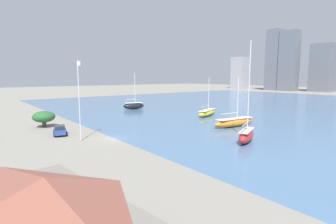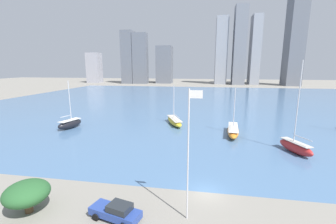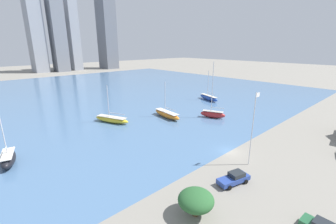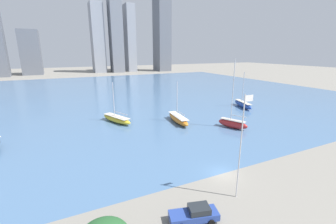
{
  "view_description": "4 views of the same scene",
  "coord_description": "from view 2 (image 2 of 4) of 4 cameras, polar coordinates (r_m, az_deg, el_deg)",
  "views": [
    {
      "loc": [
        38.73,
        -19.32,
        10.16
      ],
      "look_at": [
        -3.68,
        14.2,
        2.85
      ],
      "focal_mm": 28.0,
      "sensor_mm": 36.0,
      "label": 1
    },
    {
      "loc": [
        -0.46,
        -24.34,
        14.48
      ],
      "look_at": [
        -7.53,
        17.63,
        5.86
      ],
      "focal_mm": 24.0,
      "sensor_mm": 36.0,
      "label": 2
    },
    {
      "loc": [
        -35.36,
        -20.92,
        19.63
      ],
      "look_at": [
        -1.11,
        16.29,
        4.64
      ],
      "focal_mm": 24.0,
      "sensor_mm": 36.0,
      "label": 3
    },
    {
      "loc": [
        -19.49,
        -22.69,
        17.08
      ],
      "look_at": [
        -0.4,
        17.29,
        5.04
      ],
      "focal_mm": 24.0,
      "sensor_mm": 36.0,
      "label": 4
    }
  ],
  "objects": [
    {
      "name": "sailboat_red",
      "position": [
        44.38,
        29.64,
        -7.61
      ],
      "size": [
        4.49,
        7.14,
        15.56
      ],
      "rotation": [
        0.0,
        0.0,
        0.42
      ],
      "color": "#B72828",
      "rests_on": "harbor_water"
    },
    {
      "name": "parked_pickup_blue",
      "position": [
        24.06,
        -13.02,
        -23.39
      ],
      "size": [
        5.38,
        3.05,
        1.72
      ],
      "rotation": [
        0.0,
        0.0,
        -1.83
      ],
      "color": "#284293",
      "rests_on": "ground_plane"
    },
    {
      "name": "ground_plane",
      "position": [
        28.33,
        9.69,
        -19.48
      ],
      "size": [
        500.0,
        500.0,
        0.0
      ],
      "primitive_type": "plane",
      "color": "gray"
    },
    {
      "name": "harbor_water",
      "position": [
        95.44,
        9.73,
        2.56
      ],
      "size": [
        180.0,
        140.0,
        0.0
      ],
      "color": "#4C7099",
      "rests_on": "ground_plane"
    },
    {
      "name": "sailboat_yellow",
      "position": [
        57.3,
        1.65,
        -2.31
      ],
      "size": [
        6.18,
        10.48,
        9.9
      ],
      "rotation": [
        0.0,
        0.0,
        0.4
      ],
      "color": "yellow",
      "rests_on": "harbor_water"
    },
    {
      "name": "distant_city_skyline",
      "position": [
        194.64,
        10.5,
        14.71
      ],
      "size": [
        177.08,
        24.96,
        68.99
      ],
      "color": "#9E9EA8",
      "rests_on": "ground_plane"
    },
    {
      "name": "sailboat_orange",
      "position": [
        50.72,
        16.19,
        -4.52
      ],
      "size": [
        3.4,
        10.97,
        10.06
      ],
      "rotation": [
        0.0,
        0.0,
        -0.1
      ],
      "color": "orange",
      "rests_on": "harbor_water"
    },
    {
      "name": "sailboat_black",
      "position": [
        58.46,
        -23.63,
        -2.75
      ],
      "size": [
        3.85,
        6.99,
        11.3
      ],
      "rotation": [
        0.0,
        0.0,
        -0.26
      ],
      "color": "black",
      "rests_on": "harbor_water"
    },
    {
      "name": "yard_shrub",
      "position": [
        27.65,
        -32.21,
        -17.04
      ],
      "size": [
        4.32,
        4.32,
        3.27
      ],
      "color": "#4C3823",
      "rests_on": "ground_plane"
    },
    {
      "name": "flag_pole",
      "position": [
        20.89,
        5.27,
        -10.12
      ],
      "size": [
        1.24,
        0.14,
        12.64
      ],
      "color": "silver",
      "rests_on": "ground_plane"
    }
  ]
}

